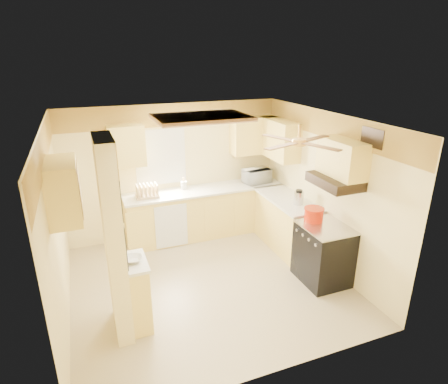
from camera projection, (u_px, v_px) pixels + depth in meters
name	position (u px, v px, depth m)	size (l,w,h in m)	color
floor	(208.00, 283.00, 5.78)	(4.00, 4.00, 0.00)	tan
ceiling	(206.00, 121.00, 4.90)	(4.00, 4.00, 0.00)	white
wall_back	(174.00, 171.00, 7.00)	(4.00, 4.00, 0.00)	#FFE89B
wall_front	(269.00, 278.00, 3.68)	(4.00, 4.00, 0.00)	#FFE89B
wall_left	(56.00, 231.00, 4.66)	(3.80, 3.80, 0.00)	#FFE89B
wall_right	(325.00, 191.00, 6.02)	(3.80, 3.80, 0.00)	#FFE89B
wallpaper_border	(172.00, 115.00, 6.62)	(4.00, 0.02, 0.40)	yellow
partition_column	(114.00, 241.00, 4.40)	(0.20, 0.70, 2.50)	#FFE89B
partition_ledge	(138.00, 294.00, 4.76)	(0.25, 0.55, 0.90)	#FADA60
ledge_top	(135.00, 262.00, 4.59)	(0.28, 0.58, 0.04)	white
lower_cabinets_back	(206.00, 213.00, 7.19)	(3.00, 0.60, 0.90)	#FADA60
lower_cabinets_right	(287.00, 224.00, 6.72)	(0.60, 1.40, 0.90)	#FADA60
countertop_back	(205.00, 190.00, 7.02)	(3.04, 0.64, 0.04)	white
countertop_right	(288.00, 199.00, 6.56)	(0.64, 1.44, 0.04)	white
dishwasher_panel	(171.00, 226.00, 6.67)	(0.58, 0.02, 0.80)	white
window	(160.00, 157.00, 6.80)	(0.92, 0.02, 1.02)	white
upper_cab_back_left	(127.00, 146.00, 6.35)	(0.60, 0.35, 0.70)	#FADA60
upper_cab_back_right	(254.00, 135.00, 7.16)	(0.90, 0.35, 0.70)	#FADA60
upper_cab_right	(279.00, 139.00, 6.84)	(0.35, 1.00, 0.70)	#FADA60
upper_cab_left_wall	(63.00, 191.00, 4.30)	(0.35, 0.75, 0.70)	#FADA60
upper_cab_over_stove	(342.00, 158.00, 5.24)	(0.35, 0.76, 0.52)	#FADA60
stove	(323.00, 254.00, 5.71)	(0.68, 0.77, 0.92)	black
range_hood	(335.00, 181.00, 5.32)	(0.50, 0.76, 0.14)	black
poster_menu	(119.00, 193.00, 4.23)	(0.02, 0.42, 0.57)	black
poster_nashville	(124.00, 244.00, 4.46)	(0.02, 0.42, 0.57)	black
ceiling_light_panel	(201.00, 118.00, 5.39)	(1.35, 0.95, 0.06)	brown
ceiling_fan	(299.00, 142.00, 4.71)	(1.15, 1.15, 0.26)	gold
vent_grate	(372.00, 138.00, 4.86)	(0.02, 0.40, 0.25)	black
microwave	(257.00, 176.00, 7.30)	(0.50, 0.34, 0.28)	white
bowl	(133.00, 259.00, 4.57)	(0.23, 0.23, 0.06)	white
dutch_oven	(314.00, 214.00, 5.71)	(0.31, 0.31, 0.20)	red
kettle	(299.00, 198.00, 6.27)	(0.16, 0.16, 0.25)	silver
dish_rack	(147.00, 193.00, 6.59)	(0.40, 0.30, 0.23)	#D7BB7C
utensil_crock	(184.00, 185.00, 6.98)	(0.11, 0.11, 0.23)	white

